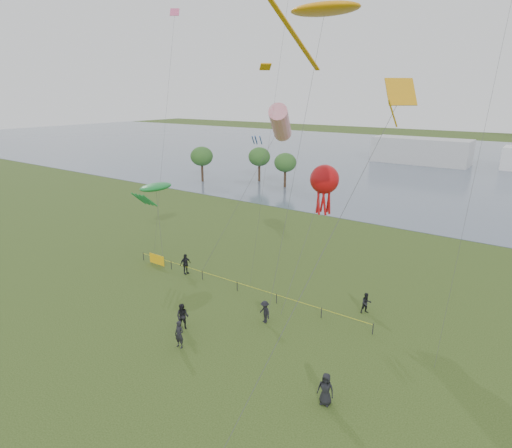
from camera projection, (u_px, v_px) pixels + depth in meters
The scene contains 16 objects.
ground_plane at pixel (146, 415), 22.46m from camera, with size 400.00×400.00×0.00m, color #273C13.
lake at pixel (478, 165), 100.36m from camera, with size 400.00×120.00×0.08m, color slate.
pavilion_left at pixel (421, 151), 102.25m from camera, with size 22.00×8.00×6.00m, color silver.
trees at pixel (245, 158), 79.00m from camera, with size 19.77×10.65×6.63m.
fence at pixel (185, 268), 39.83m from camera, with size 24.07×0.07×1.05m.
spectator_a at pixel (183, 317), 30.40m from camera, with size 0.94×0.73×1.92m, color black.
spectator_b at pixel (265, 312), 31.28m from camera, with size 1.11×0.64×1.72m, color black.
spectator_c at pixel (185, 264), 39.74m from camera, with size 1.15×0.48×1.96m, color black.
spectator_d at pixel (326, 389), 22.99m from camera, with size 0.91×0.59×1.87m, color black.
spectator_f at pixel (179, 334), 28.17m from camera, with size 0.70×0.46×1.91m, color black.
spectator_g at pixel (366, 303), 32.65m from camera, with size 0.80×0.62×1.65m, color black.
kite_stingray at pixel (324, 10), 32.53m from camera, with size 5.72×10.26×22.77m.
kite_windsock at pixel (280, 123), 40.07m from camera, with size 6.00×9.40×15.41m.
kite_creature at pixel (155, 187), 43.26m from camera, with size 3.10×4.40×7.47m.
kite_octopus at pixel (324, 180), 34.88m from camera, with size 2.38×7.56×10.65m.
kite_delta at pixel (392, 110), 20.46m from camera, with size 3.76×13.03×16.90m.
Camera 1 is at (15.47, -11.74, 16.17)m, focal length 30.00 mm.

